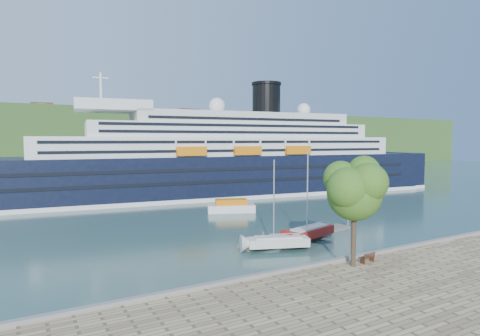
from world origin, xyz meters
name	(u,v)px	position (x,y,z in m)	size (l,w,h in m)	color
ground	(362,266)	(0.00, 0.00, 0.00)	(400.00, 400.00, 0.00)	#315751
far_hillside	(96,140)	(0.00, 145.00, 12.00)	(400.00, 50.00, 24.00)	#274F1F
quay_coping	(364,255)	(0.00, -0.20, 1.15)	(220.00, 0.50, 0.30)	slate
cruise_ship	(217,138)	(9.30, 50.71, 12.56)	(111.89, 16.29, 25.13)	black
park_bench	(367,257)	(-1.19, -1.73, 1.50)	(1.57, 0.64, 1.01)	#492614
promenade_tree	(354,207)	(-3.08, -1.84, 6.27)	(6.37, 6.37, 10.54)	#2F5616
floating_pontoon	(299,236)	(1.70, 12.10, 0.20)	(18.05, 2.21, 0.40)	slate
sailboat_white_near	(278,208)	(-4.00, 8.40, 4.78)	(7.40, 2.06, 9.56)	silver
sailboat_red	(310,198)	(1.70, 9.99, 5.26)	(8.14, 2.26, 10.51)	maroon
tender_launch	(231,206)	(2.62, 31.75, 1.10)	(7.99, 2.73, 2.21)	orange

